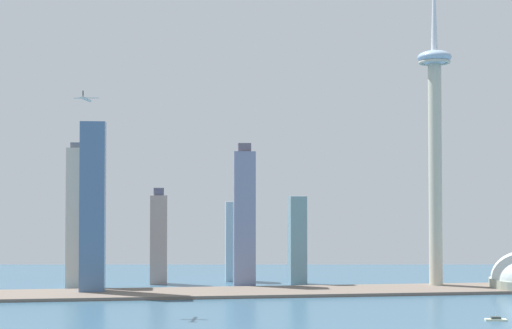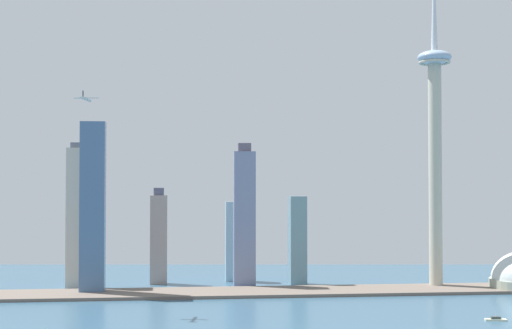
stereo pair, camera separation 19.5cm
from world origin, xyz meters
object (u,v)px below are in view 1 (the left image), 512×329
object	(u,v)px
skyscraper_0	(244,218)
skyscraper_6	(232,241)
observation_tower	(435,125)
skyscraper_2	(159,238)
skyscraper_5	(76,217)
boat_6	(496,319)
channel_buoy_2	(48,329)
skyscraper_3	(297,240)
airplane	(86,99)
skyscraper_1	(93,208)

from	to	relation	value
skyscraper_0	skyscraper_6	world-z (taller)	skyscraper_0
skyscraper_6	observation_tower	bearing A→B (deg)	-21.15
skyscraper_2	observation_tower	bearing A→B (deg)	-12.38
skyscraper_5	skyscraper_6	world-z (taller)	skyscraper_5
skyscraper_0	skyscraper_5	world-z (taller)	skyscraper_5
skyscraper_2	skyscraper_5	size ratio (longest dim) A/B	0.69
boat_6	channel_buoy_2	xyz separation A→B (m)	(-341.25, -3.21, -0.32)
observation_tower	skyscraper_3	distance (m)	188.85
observation_tower	skyscraper_0	bearing A→B (deg)	172.17
skyscraper_6	skyscraper_3	bearing A→B (deg)	-30.00
skyscraper_0	airplane	distance (m)	224.03
skyscraper_1	skyscraper_2	size ratio (longest dim) A/B	1.63
boat_6	airplane	xyz separation A→B (m)	(-324.79, 84.08, 178.19)
skyscraper_1	skyscraper_6	world-z (taller)	skyscraper_1
skyscraper_1	skyscraper_2	bearing A→B (deg)	48.42
boat_6	skyscraper_2	bearing A→B (deg)	148.33
skyscraper_2	boat_6	world-z (taller)	skyscraper_2
skyscraper_1	channel_buoy_2	xyz separation A→B (m)	(-11.99, -182.90, -83.19)
boat_6	channel_buoy_2	world-z (taller)	boat_6
skyscraper_3	observation_tower	bearing A→B (deg)	-16.40
observation_tower	skyscraper_5	world-z (taller)	observation_tower
observation_tower	skyscraper_0	xyz separation A→B (m)	(-196.62, 27.05, -96.67)
skyscraper_0	skyscraper_1	world-z (taller)	skyscraper_1
skyscraper_3	channel_buoy_2	xyz separation A→B (m)	(-222.14, -231.26, -46.33)
skyscraper_2	skyscraper_3	size ratio (longest dim) A/B	1.10
skyscraper_0	airplane	size ratio (longest dim) A/B	6.23
airplane	skyscraper_0	bearing A→B (deg)	-38.77
skyscraper_0	boat_6	size ratio (longest dim) A/B	8.71
observation_tower	channel_buoy_2	xyz separation A→B (m)	(-360.59, -190.51, -168.14)
skyscraper_0	airplane	xyz separation A→B (m)	(-147.51, -130.27, 107.04)
skyscraper_5	channel_buoy_2	size ratio (longest dim) A/B	88.33
skyscraper_2	skyscraper_3	xyz separation A→B (m)	(147.67, -22.06, -1.97)
skyscraper_5	airplane	distance (m)	180.75
skyscraper_1	skyscraper_3	world-z (taller)	skyscraper_1
skyscraper_2	airplane	world-z (taller)	airplane
observation_tower	boat_6	distance (m)	252.22
skyscraper_6	airplane	distance (m)	266.29
observation_tower	skyscraper_2	world-z (taller)	observation_tower
skyscraper_3	skyscraper_6	world-z (taller)	skyscraper_3
airplane	observation_tower	bearing A→B (deg)	-63.53
skyscraper_3	airplane	xyz separation A→B (m)	(-205.68, -143.96, 132.18)
boat_6	channel_buoy_2	bearing A→B (deg)	-167.97
skyscraper_5	skyscraper_6	xyz separation A→B (m)	(165.01, 38.80, -29.44)
skyscraper_3	skyscraper_6	size ratio (longest dim) A/B	1.07
skyscraper_2	airplane	size ratio (longest dim) A/B	4.29
boat_6	airplane	bearing A→B (deg)	176.97
skyscraper_0	skyscraper_6	xyz separation A→B (m)	(-9.09, 52.52, -28.37)
skyscraper_0	channel_buoy_2	bearing A→B (deg)	-127.00
skyscraper_3	skyscraper_5	distance (m)	233.75
skyscraper_5	airplane	size ratio (longest dim) A/B	6.24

